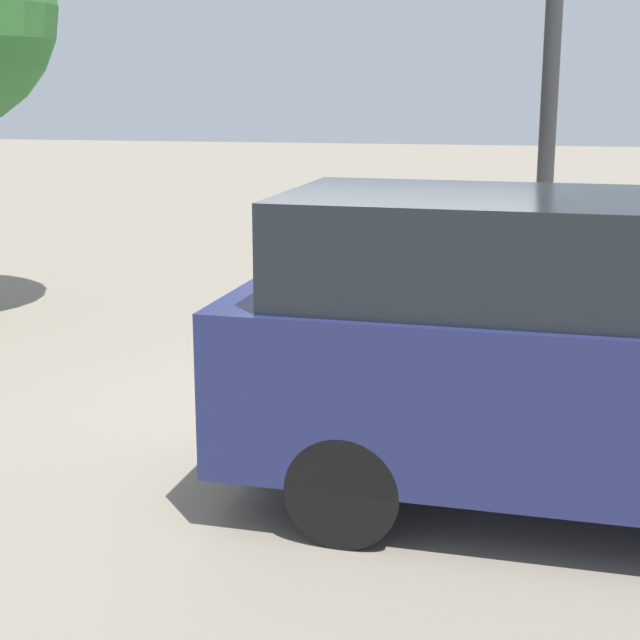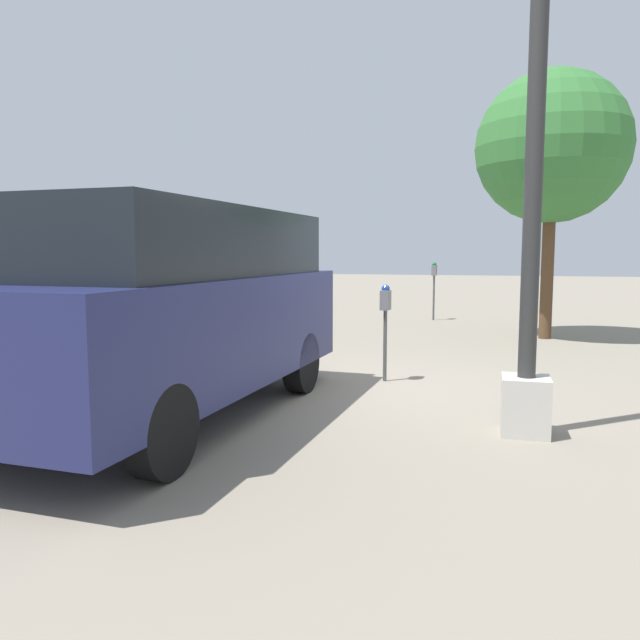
{
  "view_description": "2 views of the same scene",
  "coord_description": "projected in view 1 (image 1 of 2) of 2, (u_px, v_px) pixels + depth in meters",
  "views": [
    {
      "loc": [
        1.11,
        -7.8,
        2.86
      ],
      "look_at": [
        -0.52,
        0.16,
        0.89
      ],
      "focal_mm": 55.0,
      "sensor_mm": 36.0,
      "label": 1
    },
    {
      "loc": [
        7.41,
        1.72,
        1.72
      ],
      "look_at": [
        -0.37,
        -0.38,
        0.84
      ],
      "focal_mm": 35.0,
      "sensor_mm": 36.0,
      "label": 2
    }
  ],
  "objects": [
    {
      "name": "ground_plane",
      "position": [
        376.0,
        429.0,
        8.32
      ],
      "size": [
        80.0,
        80.0,
        0.0
      ],
      "primitive_type": "plane",
      "color": "gray"
    },
    {
      "name": "lamp_post",
      "position": [
        544.0,
        193.0,
        9.63
      ],
      "size": [
        0.44,
        0.44,
        5.52
      ],
      "color": "beige",
      "rests_on": "ground"
    },
    {
      "name": "parked_van",
      "position": [
        599.0,
        348.0,
        6.41
      ],
      "size": [
        5.08,
        2.16,
        2.16
      ],
      "rotation": [
        0.0,
        0.0,
        -0.05
      ],
      "color": "navy",
      "rests_on": "ground"
    },
    {
      "name": "parking_meter_near",
      "position": [
        301.0,
        305.0,
        8.64
      ],
      "size": [
        0.21,
        0.13,
        1.29
      ],
      "rotation": [
        0.0,
        0.0,
        -0.08
      ],
      "color": "#4C4C4C",
      "rests_on": "ground"
    }
  ]
}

